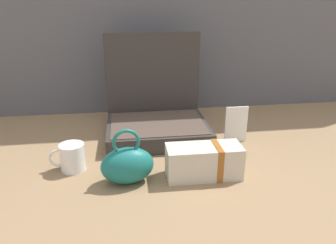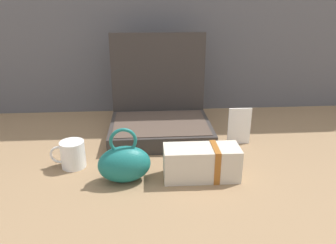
{
  "view_description": "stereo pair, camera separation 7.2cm",
  "coord_description": "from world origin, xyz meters",
  "px_view_note": "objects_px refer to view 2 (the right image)",
  "views": [
    {
      "loc": [
        -0.17,
        -1.11,
        0.58
      ],
      "look_at": [
        -0.02,
        -0.02,
        0.15
      ],
      "focal_mm": 34.58,
      "sensor_mm": 36.0,
      "label": 1
    },
    {
      "loc": [
        -0.1,
        -1.12,
        0.58
      ],
      "look_at": [
        -0.02,
        -0.02,
        0.15
      ],
      "focal_mm": 34.58,
      "sensor_mm": 36.0,
      "label": 2
    }
  ],
  "objects_px": {
    "open_suitcase": "(160,114)",
    "teal_pouch_handbag": "(124,163)",
    "info_card_left": "(239,126)",
    "cream_toiletry_bag": "(202,163)",
    "coffee_mug": "(72,154)"
  },
  "relations": [
    {
      "from": "teal_pouch_handbag",
      "to": "info_card_left",
      "type": "distance_m",
      "value": 0.53
    },
    {
      "from": "coffee_mug",
      "to": "info_card_left",
      "type": "bearing_deg",
      "value": 13.03
    },
    {
      "from": "teal_pouch_handbag",
      "to": "info_card_left",
      "type": "height_order",
      "value": "teal_pouch_handbag"
    },
    {
      "from": "open_suitcase",
      "to": "cream_toiletry_bag",
      "type": "relative_size",
      "value": 1.7
    },
    {
      "from": "coffee_mug",
      "to": "info_card_left",
      "type": "height_order",
      "value": "info_card_left"
    },
    {
      "from": "open_suitcase",
      "to": "teal_pouch_handbag",
      "type": "xyz_separation_m",
      "value": [
        -0.14,
        -0.4,
        -0.02
      ]
    },
    {
      "from": "open_suitcase",
      "to": "teal_pouch_handbag",
      "type": "bearing_deg",
      "value": -108.77
    },
    {
      "from": "open_suitcase",
      "to": "info_card_left",
      "type": "relative_size",
      "value": 2.76
    },
    {
      "from": "coffee_mug",
      "to": "cream_toiletry_bag",
      "type": "bearing_deg",
      "value": -13.43
    },
    {
      "from": "open_suitcase",
      "to": "cream_toiletry_bag",
      "type": "bearing_deg",
      "value": -72.68
    },
    {
      "from": "cream_toiletry_bag",
      "to": "info_card_left",
      "type": "height_order",
      "value": "info_card_left"
    },
    {
      "from": "cream_toiletry_bag",
      "to": "coffee_mug",
      "type": "relative_size",
      "value": 2.03
    },
    {
      "from": "info_card_left",
      "to": "open_suitcase",
      "type": "bearing_deg",
      "value": 156.66
    },
    {
      "from": "teal_pouch_handbag",
      "to": "info_card_left",
      "type": "relative_size",
      "value": 1.22
    },
    {
      "from": "open_suitcase",
      "to": "info_card_left",
      "type": "distance_m",
      "value": 0.35
    }
  ]
}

